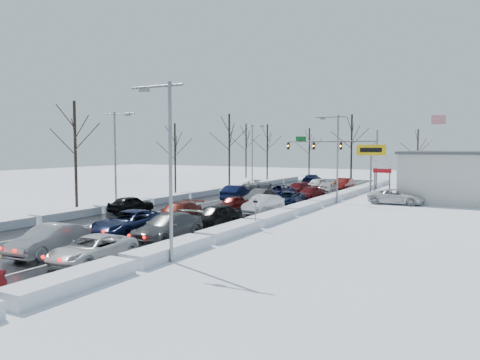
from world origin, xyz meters
The scene contains 44 objects.
ground centered at (0.00, 0.00, 0.00)m, with size 160.00×160.00×0.00m, color white.
road_surface centered at (0.00, 2.00, 0.01)m, with size 14.00×84.00×0.01m, color black.
snow_bank_left centered at (-7.60, 2.00, 0.00)m, with size 1.56×72.00×0.65m, color white.
snow_bank_right centered at (7.60, 2.00, 0.00)m, with size 1.56×72.00×0.65m, color white.
traffic_signal_mast centered at (3.45, 27.99, 5.48)m, with size 13.28×0.39×8.00m.
tires_plus_sign centered at (10.50, 15.99, 4.99)m, with size 3.20×0.34×6.00m.
used_vehicles_sign centered at (10.50, 22.00, 3.32)m, with size 2.20×0.22×4.65m.
speed_limit_sign centered at (8.20, -8.00, 1.63)m, with size 0.55×0.09×2.35m.
flagpole centered at (15.17, 30.00, 5.93)m, with size 1.87×1.20×10.00m.
streetlight_se centered at (8.30, -18.00, 5.31)m, with size 3.20×0.25×9.00m.
streetlight_ne centered at (8.30, 10.00, 5.31)m, with size 3.20×0.25×9.00m.
streetlight_sw centered at (-8.30, -4.00, 5.31)m, with size 3.20×0.25×9.00m.
streetlight_nw centered at (-8.30, 24.00, 5.31)m, with size 3.20×0.25×9.00m.
tree_left_b centered at (-11.50, -6.00, 6.99)m, with size 4.00×4.00×10.00m.
tree_left_c centered at (-10.50, 8.00, 5.94)m, with size 3.40×3.40×8.50m.
tree_left_d centered at (-11.20, 22.00, 7.33)m, with size 4.20×4.20×10.50m.
tree_left_e centered at (-10.80, 34.00, 6.64)m, with size 3.80×3.80×9.50m.
tree_far_a centered at (-18.00, 40.00, 6.99)m, with size 4.00×4.00×10.00m.
tree_far_b centered at (-6.00, 41.00, 6.29)m, with size 3.60×3.60×9.00m.
tree_far_c centered at (2.00, 39.00, 7.68)m, with size 4.40×4.40×11.00m.
tree_far_d centered at (12.00, 40.50, 5.94)m, with size 3.40×3.40×8.50m.
queued_car_1 centered at (1.75, -19.82, 0.00)m, with size 1.68×4.83×1.59m, color gray.
queued_car_2 centered at (1.76, -13.55, 0.00)m, with size 2.68×5.82×1.62m, color black.
queued_car_3 centered at (1.92, -8.53, 0.00)m, with size 2.24×5.50×1.60m, color #4F120A.
queued_car_4 centered at (1.86, -0.15, 0.00)m, with size 1.56×3.88×1.32m, color #4E0A0A.
queued_car_5 centered at (1.82, 5.51, 0.00)m, with size 1.56×4.47×1.47m, color #404345.
queued_car_6 centered at (1.64, 10.59, 0.00)m, with size 2.50×5.43×1.51m, color black.
queued_car_7 centered at (1.82, 15.94, 0.00)m, with size 1.99×4.89×1.42m, color #500A0E.
queued_car_8 centered at (1.88, 22.65, 0.00)m, with size 1.84×4.56×1.55m, color white.
queued_car_10 centered at (5.16, -20.05, 0.00)m, with size 2.27×4.92×1.37m, color silver.
queued_car_11 centered at (5.06, -13.82, 0.00)m, with size 2.32×5.71×1.66m, color #434648.
queued_car_12 centered at (5.20, -8.62, 0.00)m, with size 1.99×4.95×1.69m, color black.
queued_car_13 centered at (5.27, -0.71, 0.00)m, with size 1.71×4.92×1.62m, color #B0B2B9.
queued_car_14 centered at (5.11, 5.09, 0.00)m, with size 2.36×5.11×1.42m, color black.
queued_car_15 centered at (5.19, 11.03, 0.00)m, with size 1.95×4.81×1.39m, color #49090D.
queued_car_16 centered at (5.16, 16.60, 0.00)m, with size 1.91×4.74×1.61m, color silver.
queued_car_17 centered at (5.41, 22.98, 0.00)m, with size 1.76×5.04×1.66m, color #490C09.
oncoming_car_0 centered at (-1.57, 6.80, 0.00)m, with size 1.76×5.05×1.66m, color black.
oncoming_car_1 centered at (-5.08, 18.98, 0.00)m, with size 2.30×4.99×1.39m, color #96989E.
oncoming_car_2 centered at (-1.64, 30.66, 0.00)m, with size 2.18×5.37×1.56m, color black.
oncoming_car_3 centered at (-5.25, -5.56, 0.00)m, with size 1.77×4.40×1.50m, color black.
parked_car_0 centered at (14.04, 11.81, 0.00)m, with size 2.53×5.49×1.53m, color silver.
parked_car_1 centered at (16.87, 16.01, 0.00)m, with size 1.85×4.56×1.32m, color #47494C.
parked_car_2 centered at (15.18, 23.33, 0.00)m, with size 1.96×4.86×1.66m, color #4E0D0A.
Camera 1 is at (22.65, -36.68, 5.83)m, focal length 35.00 mm.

